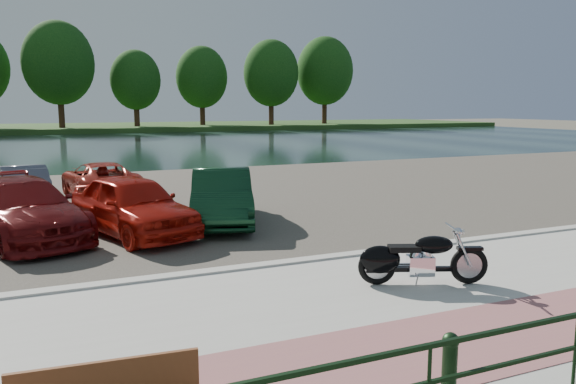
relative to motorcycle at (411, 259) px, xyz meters
name	(u,v)px	position (x,y,z in m)	size (l,w,h in m)	color
ground	(378,291)	(-0.58, 0.15, -0.56)	(200.00, 200.00, 0.00)	#595447
promenade	(412,307)	(-0.58, -0.85, -0.51)	(60.00, 6.00, 0.10)	#BBB7B0
pink_path	(478,339)	(-0.58, -2.35, -0.46)	(60.00, 2.00, 0.01)	#9E5961
kerb	(326,259)	(-0.58, 2.15, -0.49)	(60.00, 0.30, 0.14)	#BBB7B0
parking_lot	(209,198)	(-0.58, 11.15, -0.54)	(60.00, 18.00, 0.04)	#47433A
river	(113,145)	(-0.58, 40.15, -0.56)	(120.00, 40.00, 0.00)	#182B2A
far_bank	(85,128)	(-0.58, 72.15, -0.26)	(120.00, 24.00, 0.60)	#274518
bollards	(437,369)	(-2.24, -3.55, -0.02)	(10.68, 0.18, 0.81)	black
far_trees	(122,71)	(3.78, 65.94, 6.93)	(70.25, 10.68, 12.52)	#3A1F15
motorcycle	(411,259)	(0.00, 0.00, 0.00)	(2.22, 1.12, 1.05)	black
car_3	(22,209)	(-6.42, 6.80, 0.21)	(2.06, 5.07, 1.47)	#640E0F
car_4	(133,205)	(-3.90, 6.20, 0.24)	(1.79, 4.45, 1.52)	#AE150B
car_5	(222,196)	(-1.44, 6.72, 0.22)	(1.57, 4.51, 1.49)	#0D321B
car_9	(23,184)	(-6.54, 12.54, 0.12)	(1.35, 3.87, 1.28)	#585C6A
car_10	(100,180)	(-4.08, 12.64, 0.11)	(2.09, 4.53, 1.26)	#AE2A1D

